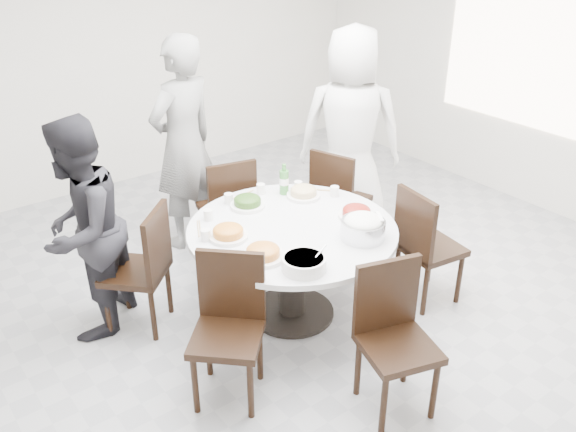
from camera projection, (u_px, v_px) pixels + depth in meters
floor at (296, 296)px, 4.87m from camera, size 6.00×6.00×0.01m
wall_back at (120, 54)px, 6.36m from camera, size 6.00×0.01×2.80m
wall_right at (543, 67)px, 5.85m from camera, size 0.01×6.00×2.80m
window at (544, 57)px, 5.79m from camera, size 0.04×2.20×1.40m
dining_table at (292, 272)px, 4.50m from camera, size 1.50×1.50×0.75m
chair_ne at (341, 198)px, 5.40m from camera, size 0.53×0.53×0.95m
chair_n at (226, 207)px, 5.24m from camera, size 0.50×0.50×0.95m
chair_nw at (135, 269)px, 4.35m from camera, size 0.59×0.59×0.95m
chair_sw at (227, 335)px, 3.69m from camera, size 0.59×0.59×0.95m
chair_s at (399, 345)px, 3.61m from camera, size 0.53×0.53×0.95m
chair_se at (431, 245)px, 4.65m from camera, size 0.48×0.48×0.95m
diner_right at (350, 132)px, 5.52m from camera, size 1.10×1.08×1.91m
diner_middle at (184, 144)px, 5.27m from camera, size 0.78×0.61×1.89m
diner_left at (82, 230)px, 4.18m from camera, size 0.99×0.98×1.61m
dish_greens at (247, 203)px, 4.60m from camera, size 0.26×0.26×0.07m
dish_pale at (303, 193)px, 4.76m from camera, size 0.26×0.26×0.07m
dish_orange at (228, 233)px, 4.18m from camera, size 0.27×0.27×0.07m
dish_redbrown at (356, 214)px, 4.45m from camera, size 0.26×0.26×0.07m
dish_tofu at (263, 253)px, 3.93m from camera, size 0.28×0.28×0.07m
rice_bowl at (363, 230)px, 4.16m from camera, size 0.31×0.31×0.13m
soup_bowl at (304, 263)px, 3.81m from camera, size 0.28×0.28×0.09m
beverage_bottle at (284, 179)px, 4.77m from camera, size 0.07×0.07×0.25m
tea_cups at (248, 192)px, 4.77m from camera, size 0.07×0.07×0.08m
chopsticks at (245, 196)px, 4.78m from camera, size 0.24×0.04×0.01m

